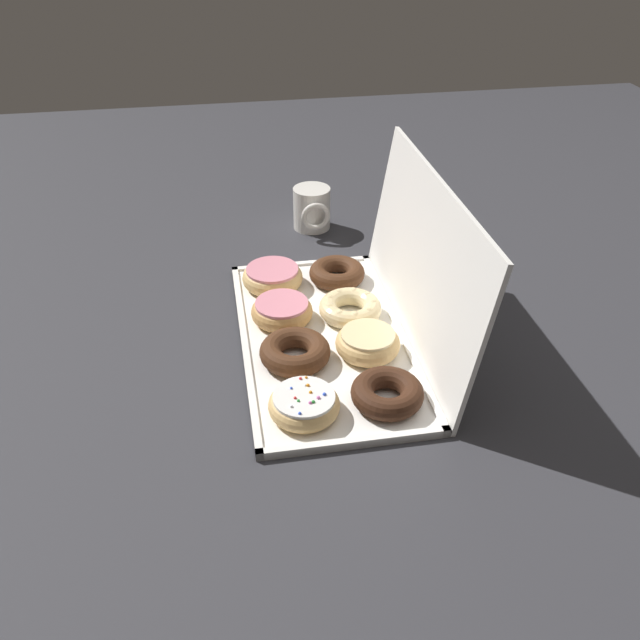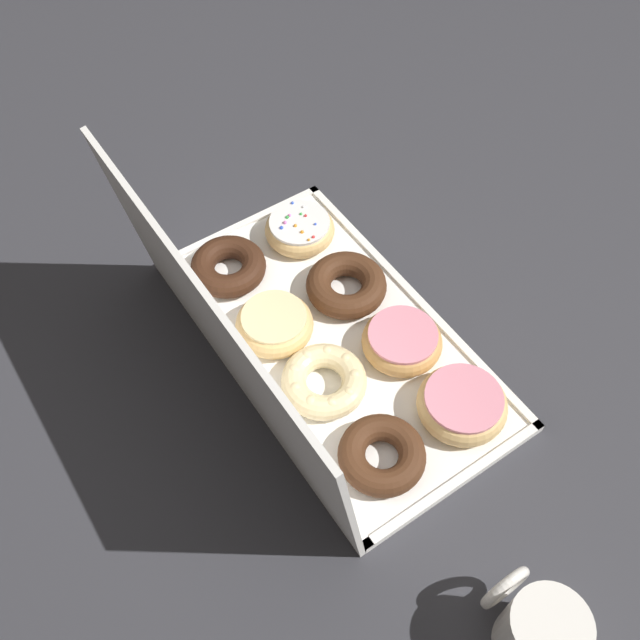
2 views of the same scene
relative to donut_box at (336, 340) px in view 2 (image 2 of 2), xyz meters
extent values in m
plane|color=#333338|center=(0.00, 0.00, -0.01)|extent=(3.00, 3.00, 0.00)
cube|color=white|center=(0.00, 0.00, 0.00)|extent=(0.55, 0.29, 0.01)
cube|color=white|center=(0.00, -0.14, 0.00)|extent=(0.55, 0.01, 0.01)
cube|color=white|center=(0.00, 0.14, 0.00)|extent=(0.55, 0.01, 0.01)
cube|color=white|center=(-0.27, 0.00, 0.00)|extent=(0.01, 0.29, 0.01)
cube|color=white|center=(0.27, 0.00, 0.00)|extent=(0.01, 0.29, 0.01)
cube|color=white|center=(0.00, 0.17, 0.14)|extent=(0.55, 0.05, 0.30)
torus|color=#E5B770|center=(-0.19, -0.07, 0.02)|extent=(0.12, 0.12, 0.04)
cylinder|color=pink|center=(-0.19, -0.07, 0.04)|extent=(0.10, 0.10, 0.01)
torus|color=tan|center=(-0.07, -0.07, 0.02)|extent=(0.12, 0.12, 0.04)
cylinder|color=pink|center=(-0.07, -0.07, 0.04)|extent=(0.10, 0.10, 0.01)
torus|color=#472816|center=(0.06, -0.06, 0.02)|extent=(0.12, 0.12, 0.04)
torus|color=#E5B770|center=(0.19, -0.06, 0.02)|extent=(0.11, 0.11, 0.03)
cylinder|color=white|center=(0.19, -0.06, 0.04)|extent=(0.10, 0.10, 0.01)
sphere|color=orange|center=(0.17, -0.05, 0.04)|extent=(0.01, 0.01, 0.01)
sphere|color=green|center=(0.21, -0.05, 0.04)|extent=(0.01, 0.01, 0.01)
sphere|color=orange|center=(0.15, -0.05, 0.04)|extent=(0.00, 0.00, 0.00)
sphere|color=pink|center=(0.20, -0.04, 0.04)|extent=(0.01, 0.01, 0.01)
sphere|color=white|center=(0.22, -0.09, 0.04)|extent=(0.01, 0.01, 0.01)
sphere|color=blue|center=(0.17, -0.08, 0.04)|extent=(0.00, 0.00, 0.00)
sphere|color=pink|center=(0.21, -0.06, 0.04)|extent=(0.01, 0.01, 0.01)
sphere|color=blue|center=(0.20, -0.03, 0.04)|extent=(0.01, 0.01, 0.01)
sphere|color=green|center=(0.21, -0.07, 0.04)|extent=(0.00, 0.00, 0.00)
sphere|color=red|center=(0.15, -0.06, 0.04)|extent=(0.00, 0.00, 0.00)
sphere|color=orange|center=(0.19, -0.05, 0.04)|extent=(0.01, 0.01, 0.01)
sphere|color=white|center=(0.17, -0.06, 0.04)|extent=(0.00, 0.00, 0.00)
sphere|color=red|center=(0.20, -0.08, 0.04)|extent=(0.00, 0.00, 0.00)
sphere|color=blue|center=(0.23, -0.08, 0.04)|extent=(0.00, 0.00, 0.00)
torus|color=#472816|center=(-0.19, 0.06, 0.02)|extent=(0.11, 0.11, 0.04)
torus|color=beige|center=(-0.06, 0.06, 0.02)|extent=(0.12, 0.12, 0.04)
sphere|color=beige|center=(-0.02, 0.06, 0.03)|extent=(0.02, 0.02, 0.02)
sphere|color=beige|center=(-0.03, 0.09, 0.03)|extent=(0.02, 0.02, 0.02)
sphere|color=beige|center=(-0.05, 0.10, 0.03)|extent=(0.02, 0.02, 0.02)
sphere|color=beige|center=(-0.08, 0.10, 0.03)|extent=(0.02, 0.02, 0.02)
sphere|color=beige|center=(-0.10, 0.08, 0.03)|extent=(0.02, 0.02, 0.02)
sphere|color=beige|center=(-0.10, 0.05, 0.03)|extent=(0.02, 0.02, 0.02)
sphere|color=beige|center=(-0.08, 0.03, 0.03)|extent=(0.02, 0.02, 0.02)
sphere|color=beige|center=(-0.05, 0.02, 0.03)|extent=(0.02, 0.02, 0.02)
sphere|color=beige|center=(-0.03, 0.04, 0.03)|extent=(0.02, 0.02, 0.02)
torus|color=#E5B770|center=(0.06, 0.07, 0.02)|extent=(0.11, 0.11, 0.04)
cylinder|color=beige|center=(0.06, 0.07, 0.04)|extent=(0.09, 0.09, 0.01)
torus|color=#381E11|center=(0.19, 0.07, 0.02)|extent=(0.12, 0.12, 0.04)
cylinder|color=white|center=(-0.46, 0.05, 0.04)|extent=(0.09, 0.09, 0.10)
cylinder|color=black|center=(-0.46, 0.05, 0.09)|extent=(0.08, 0.08, 0.01)
torus|color=white|center=(-0.40, 0.05, 0.05)|extent=(0.01, 0.07, 0.07)
camera|label=1|loc=(0.96, -0.17, 0.71)|focal=37.45mm
camera|label=2|loc=(-0.47, 0.34, 0.86)|focal=39.92mm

